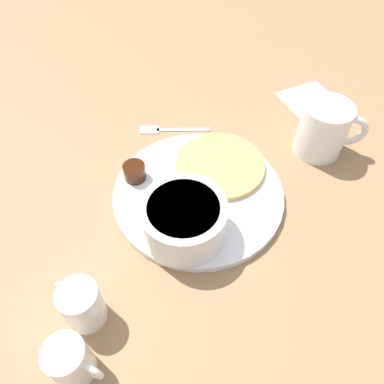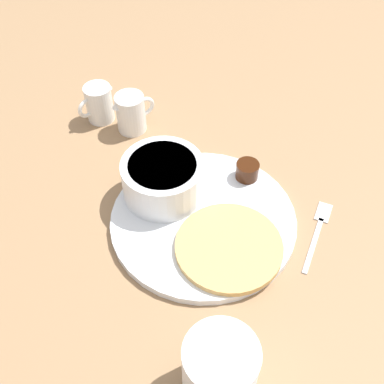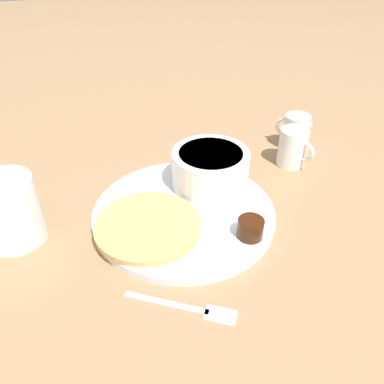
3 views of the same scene
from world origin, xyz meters
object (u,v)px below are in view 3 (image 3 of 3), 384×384
at_px(coffee_mug, 7,210).
at_px(plate, 184,213).
at_px(creamer_pitcher_near, 293,147).
at_px(fork, 193,309).
at_px(creamer_pitcher_far, 295,132).
at_px(bowl, 210,168).

bearing_deg(coffee_mug, plate, 84.97).
bearing_deg(creamer_pitcher_near, fork, -45.32).
height_order(plate, creamer_pitcher_far, creamer_pitcher_far).
bearing_deg(bowl, coffee_mug, -84.05).
distance_m(coffee_mug, fork, 0.27).
distance_m(creamer_pitcher_far, fork, 0.42).
bearing_deg(plate, creamer_pitcher_near, 111.91).
bearing_deg(coffee_mug, bowl, 95.95).
relative_size(plate, bowl, 2.22).
relative_size(creamer_pitcher_near, creamer_pitcher_far, 1.05).
bearing_deg(plate, creamer_pitcher_far, 119.23).
bearing_deg(fork, creamer_pitcher_near, 134.68).
bearing_deg(bowl, creamer_pitcher_far, 114.79).
bearing_deg(fork, plate, 168.56).
bearing_deg(creamer_pitcher_near, coffee_mug, -81.48).
bearing_deg(plate, fork, -11.44).
xyz_separation_m(coffee_mug, creamer_pitcher_near, (-0.07, 0.45, -0.01)).
height_order(plate, bowl, bowl).
distance_m(plate, creamer_pitcher_near, 0.24).
height_order(coffee_mug, creamer_pitcher_near, coffee_mug).
relative_size(coffee_mug, creamer_pitcher_far, 1.49).
distance_m(bowl, creamer_pitcher_near, 0.17).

